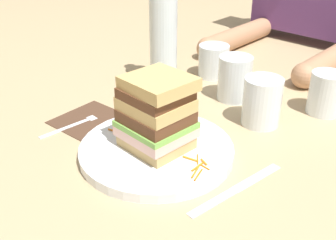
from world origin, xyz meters
The scene contains 27 objects.
ground_plane centered at (0.00, 0.00, 0.00)m, with size 3.00×3.00×0.00m, color tan.
main_plate centered at (-0.01, -0.02, 0.01)m, with size 0.27×0.27×0.02m, color white.
sandwich centered at (-0.01, -0.02, 0.08)m, with size 0.12×0.11×0.13m.
carrot_shred_0 centered at (-0.09, -0.03, 0.02)m, with size 0.00×0.00×0.02m, color orange.
carrot_shred_1 centered at (-0.10, 0.00, 0.02)m, with size 0.00×0.00×0.03m, color orange.
carrot_shred_2 centered at (-0.09, -0.01, 0.02)m, with size 0.00×0.00×0.02m, color orange.
carrot_shred_3 centered at (-0.11, -0.01, 0.02)m, with size 0.00×0.00×0.02m, color orange.
carrot_shred_4 centered at (-0.12, -0.01, 0.02)m, with size 0.00×0.00×0.02m, color orange.
carrot_shred_5 centered at (-0.11, -0.03, 0.02)m, with size 0.00×0.00×0.03m, color orange.
carrot_shred_6 centered at (-0.08, 0.00, 0.02)m, with size 0.00×0.00×0.03m, color orange.
carrot_shred_7 centered at (-0.09, 0.01, 0.02)m, with size 0.00×0.00×0.02m, color orange.
carrot_shred_8 centered at (-0.09, 0.00, 0.02)m, with size 0.00×0.00×0.02m, color orange.
carrot_shred_9 centered at (0.09, -0.01, 0.02)m, with size 0.00×0.00×0.02m, color orange.
carrot_shred_10 centered at (0.07, 0.00, 0.02)m, with size 0.00×0.00×0.03m, color orange.
carrot_shred_11 centered at (0.10, -0.03, 0.02)m, with size 0.00×0.00×0.03m, color orange.
carrot_shred_12 centered at (0.08, 0.00, 0.02)m, with size 0.00×0.00×0.02m, color orange.
carrot_shred_13 centered at (0.09, -0.03, 0.02)m, with size 0.00×0.00×0.03m, color orange.
carrot_shred_14 centered at (0.06, -0.01, 0.02)m, with size 0.00×0.00×0.03m, color orange.
carrot_shred_15 centered at (0.08, -0.02, 0.02)m, with size 0.00×0.00×0.03m, color orange.
napkin_dark centered at (-0.20, -0.02, 0.00)m, with size 0.12×0.13×0.00m, color #4C3323.
fork centered at (-0.21, -0.04, 0.00)m, with size 0.03×0.17×0.00m.
knife centered at (0.15, -0.01, 0.00)m, with size 0.04×0.20×0.00m.
juice_glass centered at (0.06, 0.21, 0.04)m, with size 0.08×0.08×0.10m.
water_bottle centered at (-0.22, 0.23, 0.12)m, with size 0.07×0.07×0.27m.
empty_tumbler_0 centered at (-0.16, 0.34, 0.04)m, with size 0.08×0.08×0.08m, color silver.
empty_tumbler_1 centered at (-0.05, 0.27, 0.05)m, with size 0.07×0.07×0.10m, color silver.
empty_tumbler_2 centered at (0.13, 0.34, 0.04)m, with size 0.07×0.07×0.09m, color silver.
Camera 1 is at (0.42, -0.46, 0.41)m, focal length 44.61 mm.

